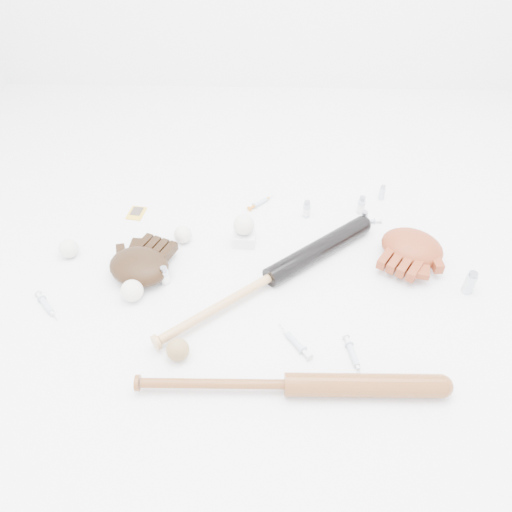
{
  "coord_description": "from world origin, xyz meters",
  "views": [
    {
      "loc": [
        -0.01,
        -1.2,
        1.18
      ],
      "look_at": [
        -0.05,
        0.03,
        0.06
      ],
      "focal_mm": 35.0,
      "sensor_mm": 36.0,
      "label": 1
    }
  ],
  "objects_px": {
    "glove_dark": "(139,266)",
    "pedestal": "(244,238)",
    "bat_wood": "(288,384)",
    "bat_dark": "(271,277)"
  },
  "relations": [
    {
      "from": "pedestal",
      "to": "bat_dark",
      "type": "bearing_deg",
      "value": -64.63
    },
    {
      "from": "bat_wood",
      "to": "glove_dark",
      "type": "distance_m",
      "value": 0.65
    },
    {
      "from": "bat_wood",
      "to": "glove_dark",
      "type": "xyz_separation_m",
      "value": [
        -0.49,
        0.43,
        0.01
      ]
    },
    {
      "from": "bat_dark",
      "to": "glove_dark",
      "type": "xyz_separation_m",
      "value": [
        -0.44,
        0.03,
        0.01
      ]
    },
    {
      "from": "pedestal",
      "to": "glove_dark",
      "type": "bearing_deg",
      "value": -151.66
    },
    {
      "from": "bat_wood",
      "to": "glove_dark",
      "type": "bearing_deg",
      "value": 137.42
    },
    {
      "from": "bat_dark",
      "to": "bat_wood",
      "type": "xyz_separation_m",
      "value": [
        0.05,
        -0.41,
        -0.0
      ]
    },
    {
      "from": "bat_dark",
      "to": "pedestal",
      "type": "distance_m",
      "value": 0.23
    },
    {
      "from": "glove_dark",
      "to": "pedestal",
      "type": "bearing_deg",
      "value": 51.1
    },
    {
      "from": "bat_wood",
      "to": "pedestal",
      "type": "bearing_deg",
      "value": 102.44
    }
  ]
}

